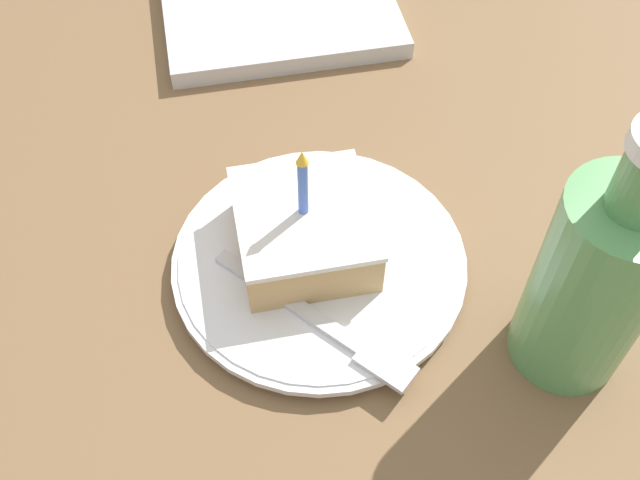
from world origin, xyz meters
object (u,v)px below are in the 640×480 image
at_px(plate, 320,262).
at_px(bottle, 597,280).
at_px(cake_slice, 304,228).
at_px(marble_board, 278,3).
at_px(fork, 324,324).

bearing_deg(plate, bottle, 147.05).
height_order(cake_slice, marble_board, cake_slice).
bearing_deg(cake_slice, plate, 127.37).
xyz_separation_m(plate, bottle, (-0.17, 0.11, 0.08)).
height_order(plate, cake_slice, cake_slice).
xyz_separation_m(fork, marble_board, (-0.03, -0.42, -0.01)).
xyz_separation_m(cake_slice, bottle, (-0.18, 0.12, 0.05)).
distance_m(cake_slice, fork, 0.08).
relative_size(cake_slice, bottle, 0.50).
distance_m(plate, fork, 0.07).
xyz_separation_m(cake_slice, fork, (-0.00, 0.08, -0.02)).
xyz_separation_m(plate, marble_board, (-0.02, -0.35, 0.00)).
relative_size(plate, bottle, 1.05).
distance_m(plate, marble_board, 0.36).
bearing_deg(plate, cake_slice, -52.63).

